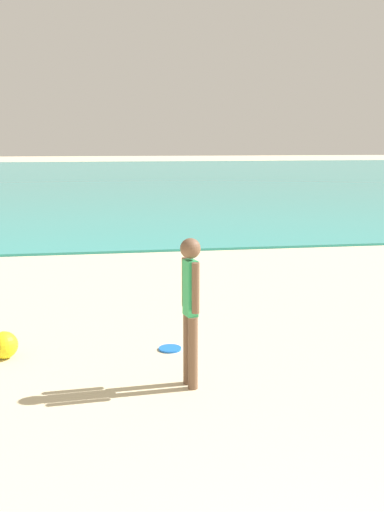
# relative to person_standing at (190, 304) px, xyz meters

# --- Properties ---
(water) EXTENTS (160.00, 60.00, 0.06)m
(water) POSITION_rel_person_standing_xyz_m (0.75, 37.69, -0.89)
(water) COLOR teal
(water) RESTS_ON ground
(person_standing) EXTENTS (0.22, 0.37, 1.62)m
(person_standing) POSITION_rel_person_standing_xyz_m (0.00, 0.00, 0.00)
(person_standing) COLOR brown
(person_standing) RESTS_ON ground
(frisbee) EXTENTS (0.29, 0.29, 0.03)m
(frisbee) POSITION_rel_person_standing_xyz_m (-0.08, 1.14, -0.91)
(frisbee) COLOR blue
(frisbee) RESTS_ON ground
(beach_ball) EXTENTS (0.33, 0.33, 0.33)m
(beach_ball) POSITION_rel_person_standing_xyz_m (-2.11, 1.17, -0.75)
(beach_ball) COLOR yellow
(beach_ball) RESTS_ON ground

